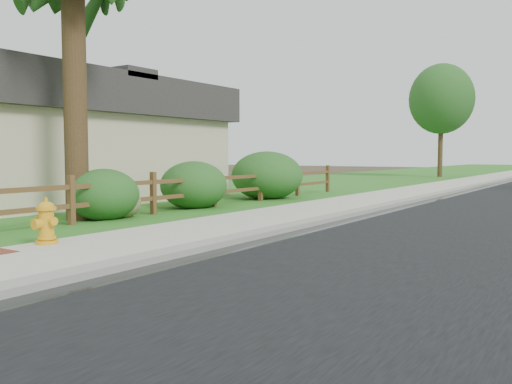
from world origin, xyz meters
The scene contains 12 objects.
ground centered at (0.00, 0.00, 0.00)m, with size 120.00×120.00×0.00m, color #382D1E.
sidewalk centered at (-0.90, 35.00, 0.05)m, with size 2.20×90.00×0.10m, color #ACA996.
grass_strip centered at (-2.80, 35.00, 0.03)m, with size 1.60×90.00×0.06m, color #1C631E.
lawn_near centered at (-8.00, 35.00, 0.02)m, with size 9.00×90.00×0.04m, color #1C631E.
ranch_fence centered at (-3.60, 6.40, 0.62)m, with size 0.12×16.92×1.10m.
house centered at (-11.00, 7.00, 2.08)m, with size 10.60×9.60×4.05m.
fire_hydrant centered at (-1.70, 0.86, 0.44)m, with size 0.48×0.39×0.75m.
boulder centered at (-3.90, 4.35, 0.40)m, with size 1.21×0.91×0.81m, color brown.
shrub_a centered at (-3.90, 3.92, 0.60)m, with size 1.60×1.60×1.20m, color #1F4F1C.
shrub_c centered at (-3.90, 7.08, 0.67)m, with size 1.86×1.86×1.34m, color #1F4F1C.
shrub_d centered at (-3.90, 10.84, 0.82)m, with size 2.39×2.39×1.63m, color #1F4F1C.
tree_mid_left centered at (-3.90, 31.98, 5.13)m, with size 4.15×4.15×7.43m.
Camera 1 is at (5.87, -4.41, 1.53)m, focal length 38.00 mm.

